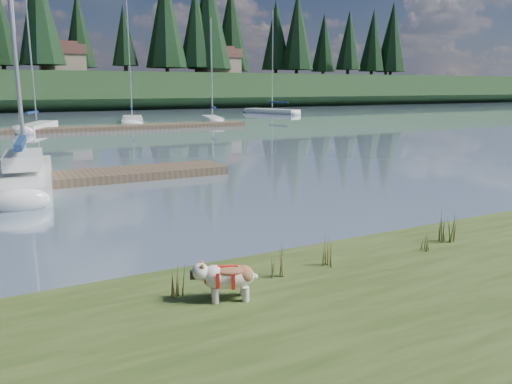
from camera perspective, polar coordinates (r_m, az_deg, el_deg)
ground at (r=39.22m, az=-22.26°, el=6.35°), size 200.00×200.00×0.00m
ridge at (r=82.00m, az=-25.42°, el=10.32°), size 200.00×20.00×5.00m
bulldog at (r=6.97m, az=-3.26°, el=-9.57°), size 0.92×0.57×0.54m
sailboat_main at (r=18.71m, az=-24.77°, el=2.19°), size 2.26×7.88×11.29m
dock_far at (r=39.45m, az=-19.37°, el=6.80°), size 26.00×2.20×0.30m
sailboat_bg_2 at (r=41.47m, az=-23.49°, el=6.96°), size 3.78×7.00×10.58m
sailboat_bg_3 at (r=46.61m, az=-13.95°, el=8.03°), size 3.66×8.67×12.46m
sailboat_bg_4 at (r=46.53m, az=-5.10°, el=8.34°), size 2.63×6.23×9.24m
sailboat_bg_5 at (r=61.72m, az=1.34°, el=9.26°), size 4.28×8.56×12.05m
weed_0 at (r=7.76m, az=2.51°, el=-7.98°), size 0.17×0.14×0.60m
weed_1 at (r=8.29m, az=8.24°, el=-6.88°), size 0.17×0.14×0.56m
weed_2 at (r=10.14m, az=20.58°, el=-3.77°), size 0.17×0.14×0.67m
weed_3 at (r=7.20m, az=-8.96°, el=-9.93°), size 0.17×0.14×0.55m
weed_4 at (r=9.55m, az=18.82°, el=-5.43°), size 0.17×0.14×0.35m
weed_5 at (r=10.15m, az=21.45°, el=-3.79°), size 0.17×0.14×0.68m
mud_lip at (r=8.77m, az=-1.11°, el=-9.28°), size 60.00×0.50×0.14m
conifer_4 at (r=75.85m, az=-23.55°, el=18.49°), size 6.16×6.16×15.10m
conifer_5 at (r=81.44m, az=-14.83°, el=16.94°), size 3.96×3.96×10.35m
conifer_6 at (r=83.86m, az=-5.43°, el=19.29°), size 7.04×7.04×17.00m
conifer_7 at (r=92.46m, az=2.30°, el=17.52°), size 5.28×5.28×13.20m
conifer_8 at (r=96.28m, az=10.57°, el=16.71°), size 4.62×4.62×11.77m
conifer_9 at (r=107.01m, az=15.31°, el=16.73°), size 5.94×5.94×14.62m
house_1 at (r=80.60m, az=-21.29°, el=14.08°), size 6.30×5.30×4.65m
house_2 at (r=84.96m, az=-4.31°, el=14.69°), size 6.30×5.30×4.65m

